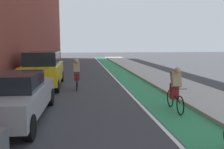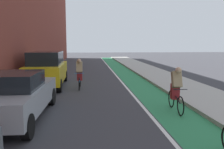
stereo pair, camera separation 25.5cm
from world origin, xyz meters
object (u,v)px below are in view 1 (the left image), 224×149
Objects in this scene: parked_sedan_silver at (15,96)px; cyclist_mid at (175,87)px; parked_suv_yellow_cab at (44,69)px; cyclist_trailing at (77,73)px.

cyclist_mid is (5.42, 0.40, 0.06)m from parked_sedan_silver.
parked_suv_yellow_cab is 7.63m from cyclist_mid.
parked_suv_yellow_cab is at bearing 135.27° from cyclist_mid.
parked_sedan_silver is 5.34m from cyclist_trailing.
cyclist_trailing is at bearing -22.35° from parked_suv_yellow_cab.
parked_sedan_silver is at bearing -110.06° from cyclist_trailing.
cyclist_trailing is (-3.59, 4.62, 0.00)m from cyclist_mid.
parked_suv_yellow_cab is (0.00, 5.77, 0.23)m from parked_sedan_silver.
cyclist_trailing reaches higher than cyclist_mid.
parked_sedan_silver is at bearing -90.02° from parked_suv_yellow_cab.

